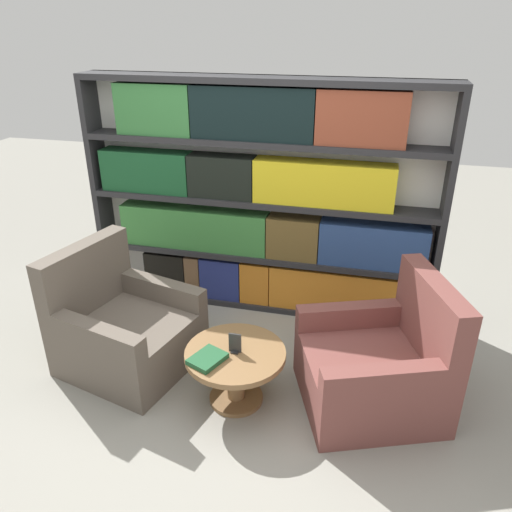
# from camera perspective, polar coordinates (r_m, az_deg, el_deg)

# --- Properties ---
(ground_plane) EXTENTS (14.00, 14.00, 0.00)m
(ground_plane) POSITION_cam_1_polar(r_m,az_deg,el_deg) (3.55, -5.43, -17.35)
(ground_plane) COLOR gray
(bookshelf) EXTENTS (3.01, 0.30, 2.00)m
(bookshelf) POSITION_cam_1_polar(r_m,az_deg,el_deg) (4.27, 0.63, 6.06)
(bookshelf) COLOR silver
(bookshelf) RESTS_ON ground_plane
(armchair_left) EXTENTS (1.06, 1.02, 0.92)m
(armchair_left) POSITION_cam_1_polar(r_m,az_deg,el_deg) (3.92, -14.91, -8.06)
(armchair_left) COLOR brown
(armchair_left) RESTS_ON ground_plane
(armchair_right) EXTENTS (1.12, 1.08, 0.92)m
(armchair_right) POSITION_cam_1_polar(r_m,az_deg,el_deg) (3.53, 13.81, -12.14)
(armchair_right) COLOR brown
(armchair_right) RESTS_ON ground_plane
(coffee_table) EXTENTS (0.68, 0.68, 0.41)m
(coffee_table) POSITION_cam_1_polar(r_m,az_deg,el_deg) (3.44, -2.35, -12.39)
(coffee_table) COLOR brown
(coffee_table) RESTS_ON ground_plane
(table_sign) EXTENTS (0.08, 0.06, 0.14)m
(table_sign) POSITION_cam_1_polar(r_m,az_deg,el_deg) (3.34, -2.41, -10.05)
(table_sign) COLOR black
(table_sign) RESTS_ON coffee_table
(stray_book) EXTENTS (0.25, 0.28, 0.03)m
(stray_book) POSITION_cam_1_polar(r_m,az_deg,el_deg) (3.30, -5.61, -11.60)
(stray_book) COLOR #1E512D
(stray_book) RESTS_ON coffee_table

